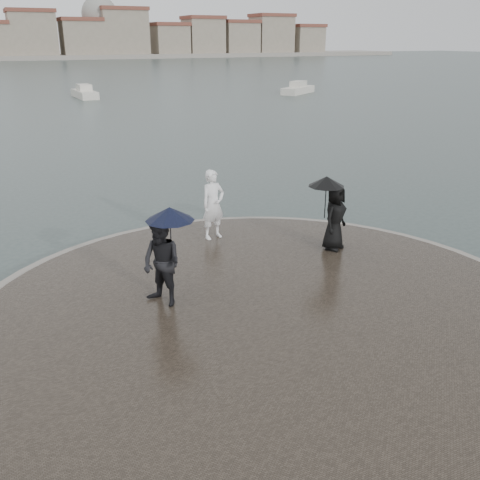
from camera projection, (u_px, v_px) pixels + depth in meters
ground at (377, 432)px, 8.04m from camera, size 400.00×400.00×0.00m
kerb_ring at (267, 319)px, 10.94m from camera, size 12.50×12.50×0.32m
quay_tip at (267, 318)px, 10.93m from camera, size 11.90×11.90×0.36m
statue at (213, 205)px, 14.50m from camera, size 0.78×0.60×1.91m
visitor_left at (163, 253)px, 10.81m from camera, size 1.26×1.15×2.04m
visitor_right at (333, 210)px, 13.69m from camera, size 1.22×1.01×1.95m
boats at (195, 92)px, 55.08m from camera, size 25.04×10.40×1.50m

